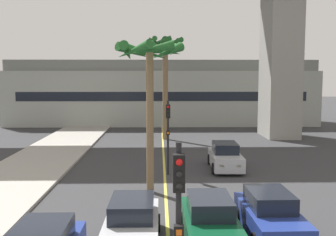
{
  "coord_description": "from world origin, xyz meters",
  "views": [
    {
      "loc": [
        -0.29,
        0.55,
        5.52
      ],
      "look_at": [
        0.0,
        14.0,
        4.13
      ],
      "focal_mm": 43.25,
      "sensor_mm": 36.0,
      "label": 1
    }
  ],
  "objects_px": {
    "car_queue_second": "(132,225)",
    "traffic_light_median_near": "(179,215)",
    "palm_tree_mid_median": "(150,65)",
    "traffic_light_median_far": "(168,127)",
    "palm_tree_near_median": "(165,63)",
    "car_queue_fifth": "(270,216)",
    "car_queue_front": "(225,157)",
    "car_queue_fourth": "(210,222)"
  },
  "relations": [
    {
      "from": "car_queue_second",
      "to": "traffic_light_median_near",
      "type": "relative_size",
      "value": 0.98
    },
    {
      "from": "traffic_light_median_near",
      "to": "palm_tree_mid_median",
      "type": "height_order",
      "value": "palm_tree_mid_median"
    },
    {
      "from": "traffic_light_median_far",
      "to": "palm_tree_near_median",
      "type": "bearing_deg",
      "value": 89.76
    },
    {
      "from": "car_queue_fifth",
      "to": "traffic_light_median_near",
      "type": "relative_size",
      "value": 0.98
    },
    {
      "from": "palm_tree_mid_median",
      "to": "car_queue_front",
      "type": "bearing_deg",
      "value": 47.46
    },
    {
      "from": "traffic_light_median_far",
      "to": "palm_tree_near_median",
      "type": "relative_size",
      "value": 0.47
    },
    {
      "from": "palm_tree_near_median",
      "to": "car_queue_fifth",
      "type": "bearing_deg",
      "value": -81.44
    },
    {
      "from": "car_queue_fifth",
      "to": "traffic_light_median_far",
      "type": "height_order",
      "value": "traffic_light_median_far"
    },
    {
      "from": "car_queue_second",
      "to": "car_queue_fifth",
      "type": "bearing_deg",
      "value": 9.34
    },
    {
      "from": "car_queue_second",
      "to": "car_queue_fifth",
      "type": "xyz_separation_m",
      "value": [
        4.71,
        0.78,
        0.0
      ]
    },
    {
      "from": "car_queue_front",
      "to": "car_queue_fifth",
      "type": "distance_m",
      "value": 10.24
    },
    {
      "from": "car_queue_front",
      "to": "car_queue_second",
      "type": "distance_m",
      "value": 12.03
    },
    {
      "from": "palm_tree_near_median",
      "to": "car_queue_fourth",
      "type": "bearing_deg",
      "value": -87.11
    },
    {
      "from": "car_queue_fourth",
      "to": "traffic_light_median_near",
      "type": "relative_size",
      "value": 0.98
    },
    {
      "from": "traffic_light_median_far",
      "to": "palm_tree_mid_median",
      "type": "xyz_separation_m",
      "value": [
        -0.93,
        -3.33,
        3.32
      ]
    },
    {
      "from": "car_queue_second",
      "to": "car_queue_fourth",
      "type": "height_order",
      "value": "same"
    },
    {
      "from": "car_queue_second",
      "to": "car_queue_fifth",
      "type": "distance_m",
      "value": 4.78
    },
    {
      "from": "car_queue_fifth",
      "to": "traffic_light_median_near",
      "type": "distance_m",
      "value": 6.79
    },
    {
      "from": "traffic_light_median_near",
      "to": "car_queue_front",
      "type": "bearing_deg",
      "value": 77.3
    },
    {
      "from": "car_queue_fifth",
      "to": "palm_tree_near_median",
      "type": "height_order",
      "value": "palm_tree_near_median"
    },
    {
      "from": "car_queue_second",
      "to": "traffic_light_median_near",
      "type": "bearing_deg",
      "value": -74.84
    },
    {
      "from": "car_queue_fourth",
      "to": "car_queue_front",
      "type": "bearing_deg",
      "value": 78.15
    },
    {
      "from": "car_queue_fifth",
      "to": "traffic_light_median_near",
      "type": "bearing_deg",
      "value": -121.87
    },
    {
      "from": "car_queue_front",
      "to": "traffic_light_median_far",
      "type": "bearing_deg",
      "value": -157.26
    },
    {
      "from": "traffic_light_median_near",
      "to": "traffic_light_median_far",
      "type": "relative_size",
      "value": 1.0
    },
    {
      "from": "car_queue_fifth",
      "to": "car_queue_second",
      "type": "bearing_deg",
      "value": -170.66
    },
    {
      "from": "traffic_light_median_near",
      "to": "palm_tree_mid_median",
      "type": "bearing_deg",
      "value": 94.38
    },
    {
      "from": "palm_tree_near_median",
      "to": "traffic_light_median_near",
      "type": "bearing_deg",
      "value": -90.31
    },
    {
      "from": "car_queue_front",
      "to": "car_queue_fourth",
      "type": "bearing_deg",
      "value": -101.85
    },
    {
      "from": "car_queue_fourth",
      "to": "palm_tree_near_median",
      "type": "relative_size",
      "value": 0.46
    },
    {
      "from": "traffic_light_median_far",
      "to": "car_queue_fourth",
      "type": "bearing_deg",
      "value": -82.79
    },
    {
      "from": "car_queue_second",
      "to": "traffic_light_median_near",
      "type": "distance_m",
      "value": 5.3
    },
    {
      "from": "traffic_light_median_near",
      "to": "palm_tree_near_median",
      "type": "relative_size",
      "value": 0.47
    },
    {
      "from": "traffic_light_median_near",
      "to": "traffic_light_median_far",
      "type": "xyz_separation_m",
      "value": [
        0.09,
        14.3,
        0.0
      ]
    },
    {
      "from": "car_queue_fifth",
      "to": "palm_tree_mid_median",
      "type": "height_order",
      "value": "palm_tree_mid_median"
    },
    {
      "from": "car_queue_second",
      "to": "car_queue_fourth",
      "type": "relative_size",
      "value": 1.0
    },
    {
      "from": "car_queue_second",
      "to": "traffic_light_median_far",
      "type": "xyz_separation_m",
      "value": [
        1.38,
        9.56,
        1.99
      ]
    },
    {
      "from": "traffic_light_median_near",
      "to": "palm_tree_near_median",
      "type": "xyz_separation_m",
      "value": [
        0.15,
        27.3,
        3.97
      ]
    },
    {
      "from": "palm_tree_near_median",
      "to": "traffic_light_median_far",
      "type": "bearing_deg",
      "value": -90.24
    },
    {
      "from": "car_queue_fifth",
      "to": "car_queue_fourth",
      "type": "bearing_deg",
      "value": -164.74
    },
    {
      "from": "car_queue_front",
      "to": "traffic_light_median_near",
      "type": "height_order",
      "value": "traffic_light_median_near"
    },
    {
      "from": "car_queue_front",
      "to": "traffic_light_median_near",
      "type": "bearing_deg",
      "value": -102.7
    }
  ]
}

